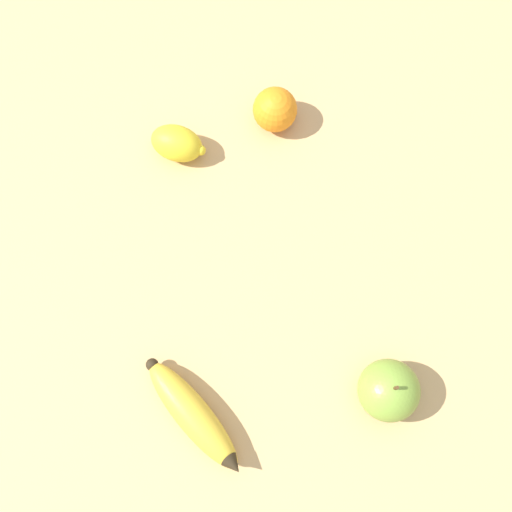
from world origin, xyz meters
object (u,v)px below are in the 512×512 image
object	(u,v)px
banana	(193,415)
orange	(275,110)
lemon	(177,143)
apple	(389,390)

from	to	relation	value
banana	orange	world-z (taller)	orange
banana	lemon	size ratio (longest dim) A/B	1.82
banana	lemon	xyz separation A→B (m)	(0.39, 0.00, 0.01)
banana	apple	world-z (taller)	apple
orange	apple	size ratio (longest dim) A/B	0.78
apple	lemon	distance (m)	0.46
orange	lemon	world-z (taller)	orange
orange	lemon	bearing A→B (deg)	105.09
orange	apple	distance (m)	0.44
lemon	banana	bearing A→B (deg)	-179.60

